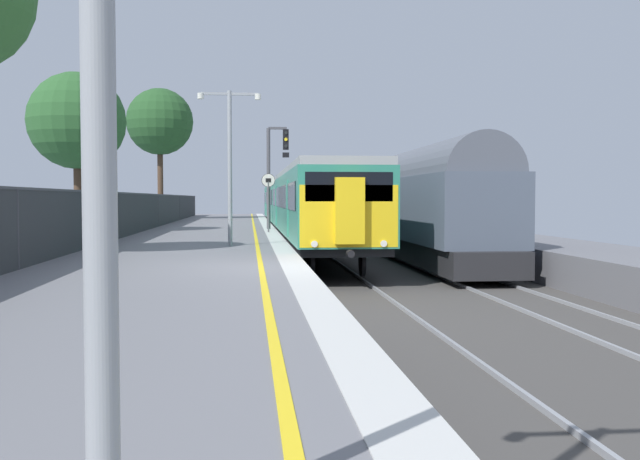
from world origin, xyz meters
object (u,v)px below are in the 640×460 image
Objects in this scene: freight_train_adjacent_track at (355,200)px; background_tree_right at (159,123)px; commuter_train_at_platform at (297,203)px; speed_limit_sign at (268,195)px; background_tree_centre at (75,124)px; signal_gantry at (274,165)px; platform_lamp_mid at (230,153)px.

background_tree_right is (-13.18, 7.68, 5.56)m from freight_train_adjacent_track.
commuter_train_at_platform is 6.42m from freight_train_adjacent_track.
freight_train_adjacent_track is at bearing -30.24° from background_tree_right.
speed_limit_sign is 0.28× the size of background_tree_right.
background_tree_centre reaches higher than freight_train_adjacent_track.
background_tree_centre is at bearing -139.11° from freight_train_adjacent_track.
signal_gantry is 0.71× the size of background_tree_centre.
commuter_train_at_platform is 5.45m from signal_gantry.
background_tree_right reaches higher than signal_gantry.
background_tree_right is at bearing 101.15° from platform_lamp_mid.
signal_gantry is 9.37m from background_tree_centre.
platform_lamp_mid is at bearing -108.28° from freight_train_adjacent_track.
background_tree_centre is (-10.34, -7.41, 3.53)m from commuter_train_at_platform.
freight_train_adjacent_track reaches higher than commuter_train_at_platform.
commuter_train_at_platform is at bearing 73.30° from signal_gantry.
background_tree_right is at bearing 113.61° from signal_gantry.
background_tree_right reaches higher than speed_limit_sign.
freight_train_adjacent_track is at bearing 51.41° from commuter_train_at_platform.
background_tree_centre is 0.75× the size of background_tree_right.
signal_gantry is at bearing -66.39° from background_tree_right.
commuter_train_at_platform is 17.49m from platform_lamp_mid.
freight_train_adjacent_track is 14.55m from speed_limit_sign.
signal_gantry is at bearing 81.47° from platform_lamp_mid.
speed_limit_sign is at bearing -113.72° from freight_train_adjacent_track.
platform_lamp_mid is (-3.30, -17.09, 1.67)m from commuter_train_at_platform.
speed_limit_sign is at bearing 80.61° from platform_lamp_mid.
commuter_train_at_platform is 4.45× the size of background_tree_right.
signal_gantry is (-1.47, -4.91, 1.85)m from commuter_train_at_platform.
commuter_train_at_platform is at bearing 35.60° from background_tree_centre.
freight_train_adjacent_track reaches higher than speed_limit_sign.
platform_lamp_mid is (-1.45, -8.79, 1.28)m from speed_limit_sign.
freight_train_adjacent_track is 11.47m from signal_gantry.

